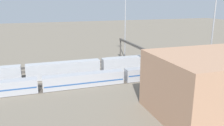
{
  "coord_description": "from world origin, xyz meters",
  "views": [
    {
      "loc": [
        31.84,
        74.72,
        23.89
      ],
      "look_at": [
        6.88,
        -0.83,
        2.5
      ],
      "focal_mm": 37.46,
      "sensor_mm": 36.0,
      "label": 1
    }
  ],
  "objects_px": {
    "light_mast_0": "(125,15)",
    "signal_gantry": "(135,48)",
    "light_mast_1": "(214,23)",
    "train_on_track_5": "(160,72)",
    "train_on_track_3": "(134,63)",
    "train_on_track_2": "(191,56)"
  },
  "relations": [
    {
      "from": "train_on_track_3",
      "to": "train_on_track_2",
      "type": "bearing_deg",
      "value": -169.58
    },
    {
      "from": "train_on_track_3",
      "to": "train_on_track_2",
      "type": "height_order",
      "value": "train_on_track_3"
    },
    {
      "from": "train_on_track_3",
      "to": "light_mast_0",
      "type": "distance_m",
      "value": 23.98
    },
    {
      "from": "train_on_track_3",
      "to": "light_mast_1",
      "type": "distance_m",
      "value": 28.25
    },
    {
      "from": "train_on_track_2",
      "to": "light_mast_0",
      "type": "relative_size",
      "value": 2.51
    },
    {
      "from": "train_on_track_5",
      "to": "signal_gantry",
      "type": "distance_m",
      "value": 14.06
    },
    {
      "from": "train_on_track_2",
      "to": "light_mast_0",
      "type": "height_order",
      "value": "light_mast_0"
    },
    {
      "from": "light_mast_1",
      "to": "train_on_track_5",
      "type": "bearing_deg",
      "value": -13.69
    },
    {
      "from": "signal_gantry",
      "to": "train_on_track_5",
      "type": "bearing_deg",
      "value": 104.54
    },
    {
      "from": "light_mast_0",
      "to": "light_mast_1",
      "type": "relative_size",
      "value": 1.06
    },
    {
      "from": "train_on_track_2",
      "to": "signal_gantry",
      "type": "xyz_separation_m",
      "value": [
        26.01,
        2.5,
        5.53
      ]
    },
    {
      "from": "train_on_track_3",
      "to": "signal_gantry",
      "type": "bearing_deg",
      "value": -115.56
    },
    {
      "from": "train_on_track_5",
      "to": "light_mast_0",
      "type": "distance_m",
      "value": 32.31
    },
    {
      "from": "light_mast_0",
      "to": "signal_gantry",
      "type": "distance_m",
      "value": 18.88
    },
    {
      "from": "train_on_track_5",
      "to": "light_mast_0",
      "type": "xyz_separation_m",
      "value": [
        0.91,
        -28.06,
        15.99
      ]
    },
    {
      "from": "train_on_track_3",
      "to": "light_mast_0",
      "type": "xyz_separation_m",
      "value": [
        -3.53,
        -18.06,
        15.37
      ]
    },
    {
      "from": "train_on_track_2",
      "to": "light_mast_1",
      "type": "distance_m",
      "value": 25.18
    },
    {
      "from": "train_on_track_5",
      "to": "light_mast_1",
      "type": "relative_size",
      "value": 4.46
    },
    {
      "from": "train_on_track_2",
      "to": "light_mast_0",
      "type": "xyz_separation_m",
      "value": [
        23.67,
        -13.06,
        15.97
      ]
    },
    {
      "from": "light_mast_0",
      "to": "signal_gantry",
      "type": "bearing_deg",
      "value": 81.46
    },
    {
      "from": "train_on_track_3",
      "to": "light_mast_1",
      "type": "xyz_separation_m",
      "value": [
        -19.93,
        13.77,
        14.53
      ]
    },
    {
      "from": "train_on_track_3",
      "to": "signal_gantry",
      "type": "xyz_separation_m",
      "value": [
        -1.2,
        -2.5,
        4.93
      ]
    }
  ]
}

